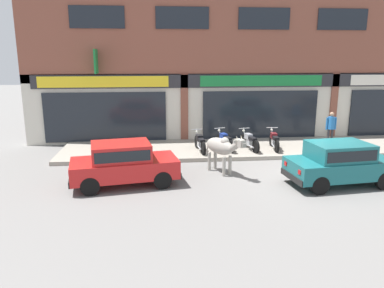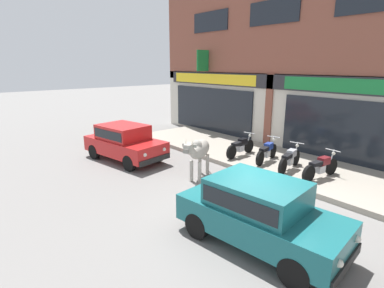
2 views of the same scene
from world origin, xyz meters
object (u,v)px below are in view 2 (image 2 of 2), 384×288
at_px(motorcycle_3, 321,167).
at_px(motorcycle_2, 290,159).
at_px(motorcycle_0, 241,147).
at_px(cow, 199,150).
at_px(car_2, 124,141).
at_px(motorcycle_1, 267,152).
at_px(car_0, 259,210).

bearing_deg(motorcycle_3, motorcycle_2, -179.01).
xyz_separation_m(motorcycle_0, motorcycle_2, (2.23, 0.05, 0.00)).
bearing_deg(cow, motorcycle_0, 99.87).
xyz_separation_m(car_2, motorcycle_0, (3.02, 3.64, -0.26)).
height_order(motorcycle_1, motorcycle_2, same).
bearing_deg(motorcycle_2, car_0, -65.63).
xyz_separation_m(motorcycle_2, motorcycle_3, (1.13, 0.02, 0.00)).
relative_size(motorcycle_1, motorcycle_2, 0.99).
distance_m(car_2, motorcycle_1, 5.67).
relative_size(motorcycle_0, motorcycle_2, 1.01).
bearing_deg(motorcycle_3, car_2, -149.80).
bearing_deg(motorcycle_2, cow, -122.58).
height_order(motorcycle_2, motorcycle_3, same).
bearing_deg(car_2, motorcycle_2, 35.13).
bearing_deg(cow, car_0, -23.42).
bearing_deg(motorcycle_1, motorcycle_3, -3.37).
xyz_separation_m(car_0, motorcycle_3, (-0.85, 4.40, -0.26)).
xyz_separation_m(motorcycle_1, motorcycle_3, (2.22, -0.13, 0.00)).
bearing_deg(motorcycle_3, motorcycle_0, -178.78).
relative_size(cow, motorcycle_2, 1.08).
bearing_deg(cow, motorcycle_1, 76.97).
bearing_deg(motorcycle_2, motorcycle_0, -178.66).
height_order(cow, motorcycle_3, cow).
height_order(motorcycle_0, motorcycle_1, same).
bearing_deg(motorcycle_0, motorcycle_3, 1.22).
height_order(cow, car_0, cow).
bearing_deg(car_0, motorcycle_3, 100.96).
xyz_separation_m(car_2, motorcycle_1, (4.16, 3.85, -0.26)).
relative_size(cow, motorcycle_0, 1.07).
distance_m(car_0, motorcycle_1, 5.48).
bearing_deg(motorcycle_0, motorcycle_1, 10.04).
distance_m(cow, motorcycle_3, 4.03).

